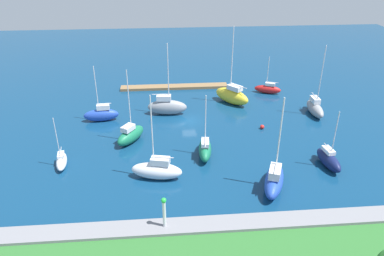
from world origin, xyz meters
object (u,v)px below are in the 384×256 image
sailboat_white_lone_south (62,161)px  sailboat_white_mid_basin (157,170)px  sailboat_gray_west_end (315,108)px  sailboat_yellow_far_south (232,95)px  sailboat_blue_by_breakwater (274,180)px  sailboat_gray_near_pier (167,106)px  sailboat_red_outer_mooring (268,89)px  sailboat_navy_along_channel (329,159)px  sailboat_green_east_end (130,135)px  pier_dock (174,87)px  sailboat_blue_lone_north (101,114)px  sailboat_green_center_basin (205,149)px  mooring_buoy_red (262,127)px  harbor_beacon (164,210)px

sailboat_white_lone_south → sailboat_white_mid_basin: bearing=63.7°
sailboat_gray_west_end → sailboat_yellow_far_south: sailboat_yellow_far_south is taller
sailboat_blue_by_breakwater → sailboat_gray_near_pier: (13.24, -24.25, 0.15)m
sailboat_red_outer_mooring → sailboat_blue_by_breakwater: size_ratio=0.62×
sailboat_gray_west_end → sailboat_yellow_far_south: (14.41, -6.45, 0.36)m
sailboat_navy_along_channel → sailboat_gray_near_pier: size_ratio=0.65×
sailboat_green_east_end → sailboat_red_outer_mooring: 33.44m
sailboat_green_east_end → sailboat_white_lone_south: sailboat_green_east_end is taller
pier_dock → sailboat_blue_by_breakwater: sailboat_blue_by_breakwater is taller
sailboat_blue_lone_north → sailboat_white_mid_basin: bearing=112.9°
sailboat_white_mid_basin → sailboat_yellow_far_south: (-14.77, -24.72, 0.32)m
sailboat_blue_by_breakwater → sailboat_green_center_basin: sailboat_blue_by_breakwater is taller
mooring_buoy_red → sailboat_red_outer_mooring: bearing=-108.3°
pier_dock → sailboat_white_mid_basin: sailboat_white_mid_basin is taller
sailboat_green_center_basin → sailboat_yellow_far_south: bearing=-14.9°
sailboat_navy_along_channel → sailboat_green_center_basin: bearing=-109.8°
sailboat_yellow_far_south → sailboat_red_outer_mooring: bearing=-101.8°
sailboat_green_center_basin → sailboat_gray_west_end: bearing=-52.8°
sailboat_white_mid_basin → sailboat_blue_by_breakwater: bearing=178.4°
sailboat_blue_lone_north → sailboat_white_lone_south: bearing=70.6°
sailboat_white_lone_south → sailboat_gray_near_pier: (-15.48, -16.28, 0.81)m
sailboat_blue_lone_north → sailboat_gray_near_pier: (-11.76, -1.79, 0.31)m
pier_dock → sailboat_white_lone_south: bearing=59.7°
sailboat_blue_lone_north → sailboat_blue_by_breakwater: (-24.99, 22.45, 0.16)m
harbor_beacon → sailboat_blue_lone_north: bearing=-70.0°
sailboat_navy_along_channel → sailboat_green_center_basin: size_ratio=0.90×
sailboat_white_lone_south → sailboat_green_center_basin: (-20.77, -0.85, 0.47)m
pier_dock → mooring_buoy_red: 25.26m
sailboat_blue_lone_north → sailboat_green_east_end: sailboat_green_east_end is taller
sailboat_blue_lone_north → sailboat_gray_west_end: (-39.12, 0.50, 0.03)m
sailboat_blue_by_breakwater → harbor_beacon: bearing=139.2°
sailboat_red_outer_mooring → sailboat_green_center_basin: sailboat_green_center_basin is taller
harbor_beacon → sailboat_white_lone_south: bearing=-46.4°
sailboat_white_mid_basin → sailboat_red_outer_mooring: bearing=-116.3°
sailboat_yellow_far_south → mooring_buoy_red: (-3.20, 11.53, -1.28)m
sailboat_white_mid_basin → sailboat_blue_by_breakwater: sailboat_blue_by_breakwater is taller
harbor_beacon → sailboat_green_center_basin: 17.39m
sailboat_blue_by_breakwater → sailboat_gray_west_end: bearing=-10.7°
sailboat_white_mid_basin → sailboat_green_east_end: sailboat_white_mid_basin is taller
sailboat_green_center_basin → pier_dock: bearing=13.1°
sailboat_blue_by_breakwater → sailboat_white_lone_south: (28.72, -7.97, -0.66)m
mooring_buoy_red → sailboat_green_center_basin: bearing=36.6°
sailboat_green_east_end → sailboat_green_center_basin: (-11.35, 5.35, -0.04)m
sailboat_blue_lone_north → sailboat_blue_by_breakwater: sailboat_blue_by_breakwater is taller
pier_dock → sailboat_gray_west_end: sailboat_gray_west_end is taller
pier_dock → sailboat_green_east_end: bearing=71.3°
sailboat_navy_along_channel → sailboat_blue_by_breakwater: bearing=-69.7°
harbor_beacon → sailboat_green_east_end: size_ratio=0.31×
sailboat_white_lone_south → sailboat_green_center_basin: size_ratio=0.79×
sailboat_white_mid_basin → sailboat_white_lone_south: 14.32m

